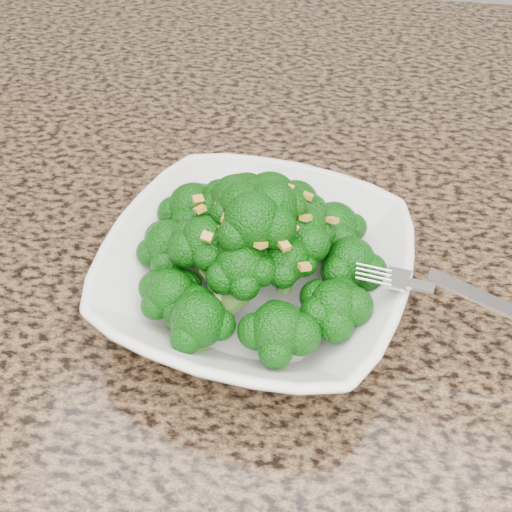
# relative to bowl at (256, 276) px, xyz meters

# --- Properties ---
(cabinet) EXTENTS (1.55, 0.95, 0.87)m
(cabinet) POSITION_rel_bowl_xyz_m (-0.05, 0.08, -0.49)
(cabinet) COLOR #362016
(cabinet) RESTS_ON ground
(granite_counter) EXTENTS (1.64, 1.04, 0.03)m
(granite_counter) POSITION_rel_bowl_xyz_m (-0.05, 0.08, -0.04)
(granite_counter) COLOR brown
(granite_counter) RESTS_ON cabinet
(bowl) EXTENTS (0.27, 0.27, 0.06)m
(bowl) POSITION_rel_bowl_xyz_m (0.00, 0.00, 0.00)
(bowl) COLOR white
(bowl) RESTS_ON granite_counter
(broccoli_pile) EXTENTS (0.20, 0.20, 0.08)m
(broccoli_pile) POSITION_rel_bowl_xyz_m (0.00, 0.00, 0.07)
(broccoli_pile) COLOR #0A4C08
(broccoli_pile) RESTS_ON bowl
(garlic_topping) EXTENTS (0.12, 0.12, 0.01)m
(garlic_topping) POSITION_rel_bowl_xyz_m (0.00, 0.00, 0.11)
(garlic_topping) COLOR gold
(garlic_topping) RESTS_ON broccoli_pile
(fork) EXTENTS (0.16, 0.07, 0.01)m
(fork) POSITION_rel_bowl_xyz_m (0.12, -0.02, 0.03)
(fork) COLOR silver
(fork) RESTS_ON bowl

